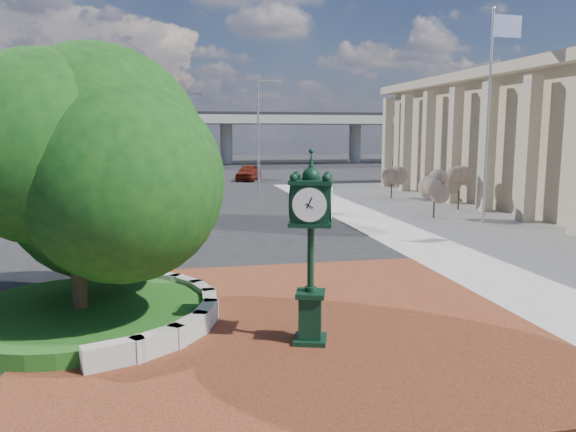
% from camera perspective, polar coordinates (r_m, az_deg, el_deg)
% --- Properties ---
extents(ground, '(200.00, 200.00, 0.00)m').
position_cam_1_polar(ground, '(15.25, -1.09, -9.53)').
color(ground, black).
rests_on(ground, ground).
extents(plaza, '(12.00, 12.00, 0.04)m').
position_cam_1_polar(plaza, '(14.31, -0.37, -10.67)').
color(plaza, '#5E2A16').
rests_on(plaza, ground).
extents(sidewalk, '(20.00, 50.00, 0.04)m').
position_cam_1_polar(sidewalk, '(30.92, 25.75, -1.07)').
color(sidewalk, '#9E9B93').
rests_on(sidewalk, ground).
extents(planter_wall, '(2.96, 6.77, 0.54)m').
position_cam_1_polar(planter_wall, '(14.95, -11.49, -8.99)').
color(planter_wall, '#9E9B93').
rests_on(planter_wall, ground).
extents(grass_bed, '(6.10, 6.10, 0.40)m').
position_cam_1_polar(grass_bed, '(15.16, -20.29, -9.39)').
color(grass_bed, '#164D17').
rests_on(grass_bed, ground).
extents(overpass, '(90.00, 12.00, 7.50)m').
position_cam_1_polar(overpass, '(84.32, -9.90, 9.65)').
color(overpass, '#9E9B93').
rests_on(overpass, ground).
extents(tree_planter, '(5.20, 5.20, 6.33)m').
position_cam_1_polar(tree_planter, '(14.51, -21.01, 4.00)').
color(tree_planter, '#38281C').
rests_on(tree_planter, ground).
extents(tree_street, '(4.40, 4.40, 5.45)m').
position_cam_1_polar(tree_street, '(32.33, -13.95, 5.65)').
color(tree_street, '#38281C').
rests_on(tree_street, ground).
extents(post_clock, '(1.08, 1.08, 4.30)m').
position_cam_1_polar(post_clock, '(12.35, 2.33, -2.52)').
color(post_clock, black).
rests_on(post_clock, ground).
extents(parked_car, '(3.34, 5.00, 1.58)m').
position_cam_1_polar(parked_car, '(55.32, -4.04, 4.44)').
color(parked_car, '#5A190C').
rests_on(parked_car, ground).
extents(flagpole_b, '(1.68, 0.19, 10.73)m').
position_cam_1_polar(flagpole_b, '(30.01, 19.67, 9.52)').
color(flagpole_b, silver).
rests_on(flagpole_b, ground).
extents(street_lamp_near, '(1.91, 0.24, 8.53)m').
position_cam_1_polar(street_lamp_near, '(42.62, -2.76, 8.90)').
color(street_lamp_near, slate).
rests_on(street_lamp_near, ground).
extents(street_lamp_far, '(1.86, 0.64, 8.42)m').
position_cam_1_polar(street_lamp_far, '(55.72, -10.21, 8.62)').
color(street_lamp_far, slate).
rests_on(street_lamp_far, ground).
extents(shrub_near, '(1.20, 1.20, 2.20)m').
position_cam_1_polar(shrub_near, '(31.70, 14.67, 2.59)').
color(shrub_near, '#38281C').
rests_on(shrub_near, ground).
extents(shrub_mid, '(1.20, 1.20, 2.20)m').
position_cam_1_polar(shrub_mid, '(35.54, 16.99, 3.11)').
color(shrub_mid, '#38281C').
rests_on(shrub_mid, ground).
extents(shrub_far, '(1.20, 1.20, 2.20)m').
position_cam_1_polar(shrub_far, '(40.53, 10.50, 3.96)').
color(shrub_far, '#38281C').
rests_on(shrub_far, ground).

